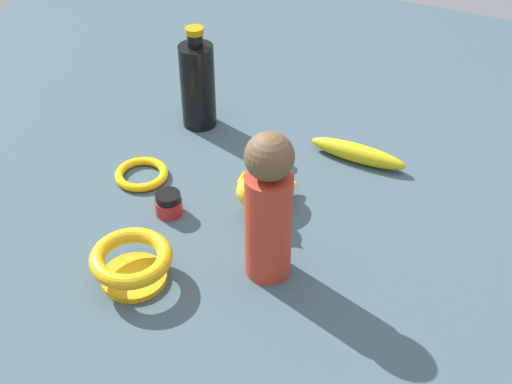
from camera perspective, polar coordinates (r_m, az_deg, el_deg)
The scene contains 8 objects.
ground at distance 1.20m, azimuth -0.00°, elevation -1.68°, with size 2.00×2.00×0.00m, color #384C56.
person_figure_adult at distance 1.01m, azimuth 1.05°, elevation -1.30°, with size 0.08×0.08×0.26m.
banana at distance 1.32m, azimuth 8.45°, elevation 3.21°, with size 0.19×0.04×0.04m, color gold.
bangle at distance 1.29m, azimuth -9.47°, elevation 1.49°, with size 0.10×0.10×0.02m, color yellow.
bottle_tall at distance 1.39m, azimuth -4.87°, elevation 8.92°, with size 0.07×0.07×0.21m.
cat_figurine at distance 1.18m, azimuth 0.62°, elevation 0.03°, with size 0.13×0.10×0.09m.
bowl at distance 1.07m, azimuth -10.29°, elevation -5.74°, with size 0.13×0.13×0.06m.
nail_polish_jar at distance 1.20m, azimuth -7.28°, elevation -0.96°, with size 0.05×0.05×0.04m.
Camera 1 is at (0.83, 0.39, 0.78)m, focal length 48.13 mm.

